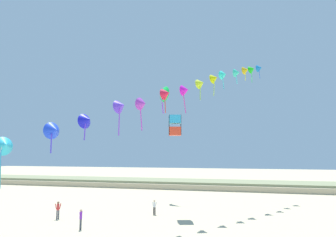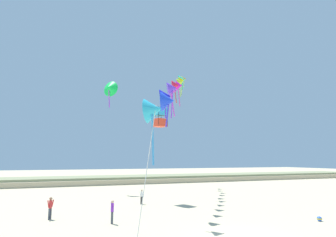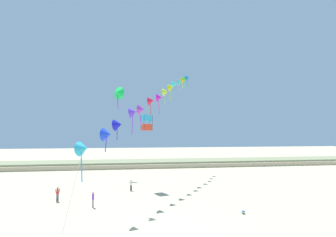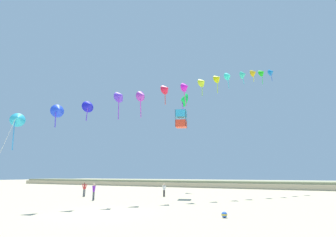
{
  "view_description": "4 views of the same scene",
  "coord_description": "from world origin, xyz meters",
  "px_view_note": "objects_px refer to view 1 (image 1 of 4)",
  "views": [
    {
      "loc": [
        6.94,
        -16.65,
        6.24
      ],
      "look_at": [
        -0.24,
        10.16,
        9.58
      ],
      "focal_mm": 32.0,
      "sensor_mm": 36.0,
      "label": 1
    },
    {
      "loc": [
        -9.81,
        -13.48,
        4.56
      ],
      "look_at": [
        -1.44,
        9.49,
        8.43
      ],
      "focal_mm": 28.0,
      "sensor_mm": 36.0,
      "label": 2
    },
    {
      "loc": [
        -3.33,
        -22.57,
        7.88
      ],
      "look_at": [
        1.47,
        8.12,
        9.62
      ],
      "focal_mm": 28.0,
      "sensor_mm": 36.0,
      "label": 3
    },
    {
      "loc": [
        12.71,
        -14.5,
        2.58
      ],
      "look_at": [
        -0.79,
        11.27,
        8.81
      ],
      "focal_mm": 28.0,
      "sensor_mm": 36.0,
      "label": 4
    }
  ],
  "objects_px": {
    "person_near_right": "(154,206)",
    "large_kite_low_lead": "(175,125)",
    "person_near_left": "(81,218)",
    "person_mid_center": "(58,209)",
    "large_kite_mid_trail": "(162,94)"
  },
  "relations": [
    {
      "from": "person_near_left",
      "to": "large_kite_low_lead",
      "type": "height_order",
      "value": "large_kite_low_lead"
    },
    {
      "from": "person_near_left",
      "to": "person_near_right",
      "type": "bearing_deg",
      "value": 61.27
    },
    {
      "from": "person_near_right",
      "to": "large_kite_low_lead",
      "type": "relative_size",
      "value": 0.7
    },
    {
      "from": "person_mid_center",
      "to": "large_kite_low_lead",
      "type": "distance_m",
      "value": 14.35
    },
    {
      "from": "person_near_right",
      "to": "large_kite_low_lead",
      "type": "xyz_separation_m",
      "value": [
        2.12,
        0.48,
        8.47
      ]
    },
    {
      "from": "person_near_left",
      "to": "person_mid_center",
      "type": "distance_m",
      "value": 5.28
    },
    {
      "from": "large_kite_low_lead",
      "to": "large_kite_mid_trail",
      "type": "bearing_deg",
      "value": 112.92
    },
    {
      "from": "person_near_right",
      "to": "large_kite_mid_trail",
      "type": "bearing_deg",
      "value": 101.97
    },
    {
      "from": "person_near_left",
      "to": "person_near_right",
      "type": "height_order",
      "value": "person_near_left"
    },
    {
      "from": "person_near_left",
      "to": "person_mid_center",
      "type": "xyz_separation_m",
      "value": [
        -4.32,
        3.02,
        0.01
      ]
    },
    {
      "from": "large_kite_low_lead",
      "to": "large_kite_mid_trail",
      "type": "relative_size",
      "value": 0.52
    },
    {
      "from": "large_kite_low_lead",
      "to": "large_kite_mid_trail",
      "type": "height_order",
      "value": "large_kite_mid_trail"
    },
    {
      "from": "person_near_left",
      "to": "person_near_right",
      "type": "distance_m",
      "value": 8.54
    },
    {
      "from": "person_near_left",
      "to": "large_kite_mid_trail",
      "type": "height_order",
      "value": "large_kite_mid_trail"
    },
    {
      "from": "large_kite_low_lead",
      "to": "large_kite_mid_trail",
      "type": "xyz_separation_m",
      "value": [
        -4.45,
        10.53,
        5.78
      ]
    }
  ]
}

